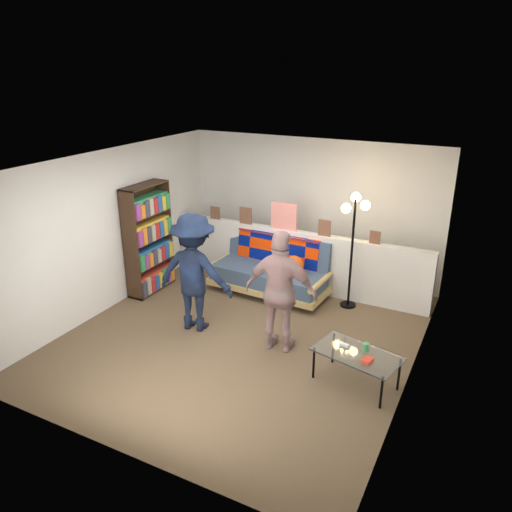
{
  "coord_description": "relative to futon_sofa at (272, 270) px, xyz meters",
  "views": [
    {
      "loc": [
        2.92,
        -5.32,
        3.55
      ],
      "look_at": [
        0.0,
        0.4,
        1.05
      ],
      "focal_mm": 35.0,
      "sensor_mm": 36.0,
      "label": 1
    }
  ],
  "objects": [
    {
      "name": "ground",
      "position": [
        0.25,
        -1.48,
        -0.39
      ],
      "size": [
        5.0,
        5.0,
        0.0
      ],
      "primitive_type": "plane",
      "color": "brown",
      "rests_on": "ground"
    },
    {
      "name": "room_shell",
      "position": [
        0.25,
        -1.01,
        1.28
      ],
      "size": [
        4.6,
        5.05,
        2.45
      ],
      "color": "silver",
      "rests_on": "ground"
    },
    {
      "name": "half_wall_ledge",
      "position": [
        0.25,
        0.32,
        0.11
      ],
      "size": [
        4.45,
        0.15,
        1.0
      ],
      "primitive_type": "cube",
      "color": "silver",
      "rests_on": "ground"
    },
    {
      "name": "ledge_decor",
      "position": [
        0.03,
        0.3,
        0.79
      ],
      "size": [
        2.97,
        0.02,
        0.45
      ],
      "color": "brown",
      "rests_on": "half_wall_ledge"
    },
    {
      "name": "futon_sofa",
      "position": [
        0.0,
        0.0,
        0.0
      ],
      "size": [
        1.98,
        1.03,
        0.83
      ],
      "color": "tan",
      "rests_on": "ground"
    },
    {
      "name": "bookshelf",
      "position": [
        -1.83,
        -0.83,
        0.45
      ],
      "size": [
        0.3,
        0.89,
        1.78
      ],
      "color": "black",
      "rests_on": "ground"
    },
    {
      "name": "coffee_table",
      "position": [
        1.97,
        -1.86,
        -0.0
      ],
      "size": [
        1.08,
        0.75,
        0.51
      ],
      "color": "black",
      "rests_on": "ground"
    },
    {
      "name": "floor_lamp",
      "position": [
        1.28,
        0.1,
        0.88
      ],
      "size": [
        0.41,
        0.35,
        1.78
      ],
      "color": "black",
      "rests_on": "ground"
    },
    {
      "name": "person_left",
      "position": [
        -0.46,
        -1.56,
        0.46
      ],
      "size": [
        1.15,
        0.75,
        1.69
      ],
      "primitive_type": "imported",
      "rotation": [
        0.0,
        0.0,
        3.26
      ],
      "color": "black",
      "rests_on": "ground"
    },
    {
      "name": "person_right",
      "position": [
        0.84,
        -1.54,
        0.43
      ],
      "size": [
        0.99,
        0.48,
        1.64
      ],
      "primitive_type": "imported",
      "rotation": [
        0.0,
        0.0,
        3.22
      ],
      "color": "#D3888B",
      "rests_on": "ground"
    }
  ]
}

